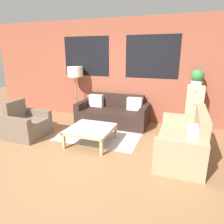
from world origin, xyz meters
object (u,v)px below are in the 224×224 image
object	(u,v)px
floor_lamp	(75,73)
drawer_cabinet	(194,108)
potted_plant	(197,77)
armchair_corner	(26,125)
settee_vintage	(183,142)
coffee_table	(91,130)
couch_dark	(113,114)

from	to	relation	value
floor_lamp	drawer_cabinet	world-z (taller)	floor_lamp
drawer_cabinet	potted_plant	bearing A→B (deg)	90.00
armchair_corner	potted_plant	distance (m)	4.23
settee_vintage	coffee_table	size ratio (longest dim) A/B	1.70
armchair_corner	floor_lamp	distance (m)	2.02
couch_dark	settee_vintage	distance (m)	2.29
couch_dark	armchair_corner	size ratio (longest dim) A/B	2.26
settee_vintage	floor_lamp	world-z (taller)	floor_lamp
couch_dark	floor_lamp	world-z (taller)	floor_lamp
settee_vintage	drawer_cabinet	xyz separation A→B (m)	(0.20, 1.58, 0.26)
settee_vintage	couch_dark	bearing A→B (deg)	144.21
drawer_cabinet	potted_plant	xyz separation A→B (m)	(0.00, 0.00, 0.77)
armchair_corner	floor_lamp	size ratio (longest dim) A/B	0.56
coffee_table	drawer_cabinet	size ratio (longest dim) A/B	0.80
coffee_table	potted_plant	distance (m)	2.83
drawer_cabinet	potted_plant	world-z (taller)	potted_plant
coffee_table	potted_plant	xyz separation A→B (m)	(2.08, 1.61, 1.03)
settee_vintage	drawer_cabinet	world-z (taller)	drawer_cabinet
potted_plant	couch_dark	bearing A→B (deg)	-173.52
potted_plant	coffee_table	bearing A→B (deg)	-142.31
coffee_table	floor_lamp	distance (m)	2.19
floor_lamp	drawer_cabinet	xyz separation A→B (m)	(3.27, 0.08, -0.76)
couch_dark	floor_lamp	distance (m)	1.61
floor_lamp	settee_vintage	bearing A→B (deg)	-25.93
couch_dark	armchair_corner	bearing A→B (deg)	-137.12
coffee_table	couch_dark	bearing A→B (deg)	89.07
armchair_corner	potted_plant	world-z (taller)	potted_plant
couch_dark	drawer_cabinet	world-z (taller)	drawer_cabinet
coffee_table	potted_plant	bearing A→B (deg)	37.69
floor_lamp	potted_plant	size ratio (longest dim) A/B	3.93
couch_dark	floor_lamp	bearing A→B (deg)	172.88
couch_dark	drawer_cabinet	distance (m)	2.09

